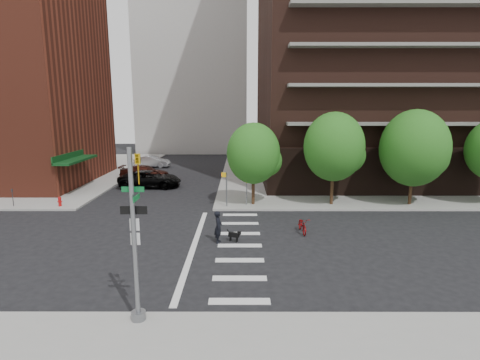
{
  "coord_description": "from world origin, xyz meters",
  "views": [
    {
      "loc": [
        3.05,
        -19.34,
        7.36
      ],
      "look_at": [
        3.0,
        6.0,
        2.5
      ],
      "focal_mm": 28.0,
      "sensor_mm": 36.0,
      "label": 1
    }
  ],
  "objects_px": {
    "traffic_signal": "(136,250)",
    "dog_walker": "(218,227)",
    "fire_hydrant": "(60,201)",
    "parked_car_black": "(150,179)",
    "parked_car_maroon": "(145,172)",
    "parked_car_silver": "(152,161)",
    "scooter": "(303,225)"
  },
  "relations": [
    {
      "from": "traffic_signal",
      "to": "dog_walker",
      "type": "xyz_separation_m",
      "value": [
        2.27,
        8.01,
        -1.8
      ]
    },
    {
      "from": "parked_car_silver",
      "to": "dog_walker",
      "type": "bearing_deg",
      "value": -154.66
    },
    {
      "from": "parked_car_silver",
      "to": "scooter",
      "type": "bearing_deg",
      "value": -144.46
    },
    {
      "from": "parked_car_silver",
      "to": "parked_car_black",
      "type": "bearing_deg",
      "value": -162.59
    },
    {
      "from": "traffic_signal",
      "to": "parked_car_maroon",
      "type": "xyz_separation_m",
      "value": [
        -6.57,
        26.88,
        -1.95
      ]
    },
    {
      "from": "parked_car_black",
      "to": "parked_car_silver",
      "type": "relative_size",
      "value": 1.29
    },
    {
      "from": "fire_hydrant",
      "to": "parked_car_black",
      "type": "xyz_separation_m",
      "value": [
        5.0,
        7.49,
        0.25
      ]
    },
    {
      "from": "traffic_signal",
      "to": "parked_car_black",
      "type": "relative_size",
      "value": 1.04
    },
    {
      "from": "scooter",
      "to": "parked_car_silver",
      "type": "bearing_deg",
      "value": 117.24
    },
    {
      "from": "traffic_signal",
      "to": "parked_car_black",
      "type": "height_order",
      "value": "traffic_signal"
    },
    {
      "from": "parked_car_black",
      "to": "parked_car_silver",
      "type": "xyz_separation_m",
      "value": [
        -2.7,
        12.41,
        -0.06
      ]
    },
    {
      "from": "parked_car_silver",
      "to": "scooter",
      "type": "distance_m",
      "value": 29.57
    },
    {
      "from": "fire_hydrant",
      "to": "parked_car_maroon",
      "type": "distance_m",
      "value": 12.09
    },
    {
      "from": "traffic_signal",
      "to": "parked_car_black",
      "type": "distance_m",
      "value": 23.41
    },
    {
      "from": "parked_car_maroon",
      "to": "fire_hydrant",
      "type": "bearing_deg",
      "value": 164.39
    },
    {
      "from": "traffic_signal",
      "to": "scooter",
      "type": "bearing_deg",
      "value": 53.27
    },
    {
      "from": "scooter",
      "to": "dog_walker",
      "type": "distance_m",
      "value": 5.26
    },
    {
      "from": "scooter",
      "to": "parked_car_black",
      "type": "bearing_deg",
      "value": 129.97
    },
    {
      "from": "dog_walker",
      "to": "parked_car_black",
      "type": "bearing_deg",
      "value": 29.19
    },
    {
      "from": "parked_car_maroon",
      "to": "parked_car_silver",
      "type": "height_order",
      "value": "parked_car_maroon"
    },
    {
      "from": "fire_hydrant",
      "to": "parked_car_black",
      "type": "height_order",
      "value": "parked_car_black"
    },
    {
      "from": "fire_hydrant",
      "to": "scooter",
      "type": "bearing_deg",
      "value": -17.97
    },
    {
      "from": "fire_hydrant",
      "to": "parked_car_maroon",
      "type": "height_order",
      "value": "parked_car_maroon"
    },
    {
      "from": "fire_hydrant",
      "to": "parked_car_maroon",
      "type": "relative_size",
      "value": 0.14
    },
    {
      "from": "parked_car_black",
      "to": "dog_walker",
      "type": "relative_size",
      "value": 3.18
    },
    {
      "from": "parked_car_maroon",
      "to": "scooter",
      "type": "xyz_separation_m",
      "value": [
        13.81,
        -17.19,
        -0.26
      ]
    },
    {
      "from": "traffic_signal",
      "to": "fire_hydrant",
      "type": "height_order",
      "value": "traffic_signal"
    },
    {
      "from": "traffic_signal",
      "to": "parked_car_maroon",
      "type": "distance_m",
      "value": 27.74
    },
    {
      "from": "traffic_signal",
      "to": "parked_car_maroon",
      "type": "height_order",
      "value": "traffic_signal"
    },
    {
      "from": "traffic_signal",
      "to": "fire_hydrant",
      "type": "distance_m",
      "value": 18.42
    },
    {
      "from": "parked_car_silver",
      "to": "dog_walker",
      "type": "distance_m",
      "value": 28.97
    },
    {
      "from": "parked_car_maroon",
      "to": "parked_car_silver",
      "type": "distance_m",
      "value": 8.39
    }
  ]
}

